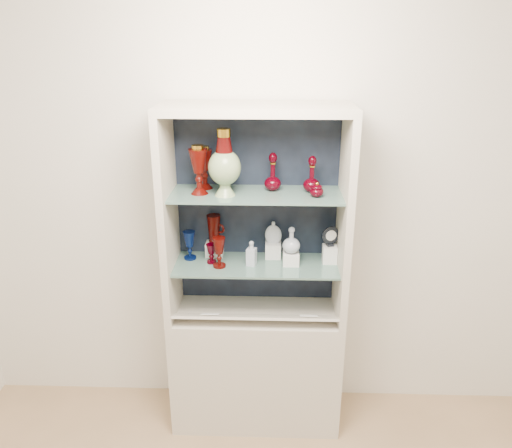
{
  "coord_description": "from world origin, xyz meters",
  "views": [
    {
      "loc": [
        0.09,
        -1.01,
        2.27
      ],
      "look_at": [
        0.0,
        1.53,
        1.3
      ],
      "focal_mm": 35.0,
      "sensor_mm": 36.0,
      "label": 1
    }
  ],
  "objects_px": {
    "ruby_pitcher": "(214,229)",
    "clear_square_bottle": "(251,253)",
    "ruby_decanter_b": "(312,173)",
    "ruby_goblet_tall": "(219,252)",
    "pedestal_lamp_left": "(205,167)",
    "ruby_decanter_a": "(273,169)",
    "clear_round_decanter": "(291,241)",
    "cameo_medallion": "(331,236)",
    "ruby_goblet_small": "(211,253)",
    "cobalt_goblet": "(190,245)",
    "enamel_urn": "(224,163)",
    "flat_flask": "(273,232)",
    "pedestal_lamp_right": "(199,170)",
    "lidded_bowl": "(317,189)"
  },
  "relations": [
    {
      "from": "ruby_decanter_a",
      "to": "ruby_pitcher",
      "type": "xyz_separation_m",
      "value": [
        -0.34,
        0.06,
        -0.37
      ]
    },
    {
      "from": "cameo_medallion",
      "to": "clear_square_bottle",
      "type": "bearing_deg",
      "value": 171.59
    },
    {
      "from": "pedestal_lamp_left",
      "to": "ruby_decanter_a",
      "type": "relative_size",
      "value": 1.0
    },
    {
      "from": "pedestal_lamp_left",
      "to": "ruby_pitcher",
      "type": "xyz_separation_m",
      "value": [
        0.04,
        0.03,
        -0.37
      ]
    },
    {
      "from": "clear_round_decanter",
      "to": "ruby_goblet_tall",
      "type": "bearing_deg",
      "value": -173.33
    },
    {
      "from": "cameo_medallion",
      "to": "ruby_pitcher",
      "type": "bearing_deg",
      "value": 158.19
    },
    {
      "from": "ruby_goblet_small",
      "to": "cobalt_goblet",
      "type": "bearing_deg",
      "value": 158.53
    },
    {
      "from": "cameo_medallion",
      "to": "clear_round_decanter",
      "type": "bearing_deg",
      "value": 173.49
    },
    {
      "from": "enamel_urn",
      "to": "flat_flask",
      "type": "distance_m",
      "value": 0.53
    },
    {
      "from": "ruby_goblet_small",
      "to": "ruby_pitcher",
      "type": "bearing_deg",
      "value": 86.89
    },
    {
      "from": "pedestal_lamp_left",
      "to": "cameo_medallion",
      "type": "height_order",
      "value": "pedestal_lamp_left"
    },
    {
      "from": "pedestal_lamp_left",
      "to": "enamel_urn",
      "type": "height_order",
      "value": "enamel_urn"
    },
    {
      "from": "enamel_urn",
      "to": "clear_round_decanter",
      "type": "bearing_deg",
      "value": 6.75
    },
    {
      "from": "pedestal_lamp_left",
      "to": "cobalt_goblet",
      "type": "relative_size",
      "value": 1.4
    },
    {
      "from": "pedestal_lamp_left",
      "to": "ruby_decanter_b",
      "type": "distance_m",
      "value": 0.59
    },
    {
      "from": "lidded_bowl",
      "to": "pedestal_lamp_left",
      "type": "bearing_deg",
      "value": 167.25
    },
    {
      "from": "ruby_pitcher",
      "to": "clear_square_bottle",
      "type": "distance_m",
      "value": 0.27
    },
    {
      "from": "ruby_pitcher",
      "to": "flat_flask",
      "type": "distance_m",
      "value": 0.34
    },
    {
      "from": "ruby_goblet_tall",
      "to": "ruby_pitcher",
      "type": "bearing_deg",
      "value": 105.64
    },
    {
      "from": "enamel_urn",
      "to": "flat_flask",
      "type": "relative_size",
      "value": 2.64
    },
    {
      "from": "lidded_bowl",
      "to": "ruby_goblet_small",
      "type": "xyz_separation_m",
      "value": [
        -0.57,
        0.06,
        -0.4
      ]
    },
    {
      "from": "clear_round_decanter",
      "to": "enamel_urn",
      "type": "bearing_deg",
      "value": -173.25
    },
    {
      "from": "cobalt_goblet",
      "to": "ruby_goblet_small",
      "type": "relative_size",
      "value": 1.48
    },
    {
      "from": "pedestal_lamp_right",
      "to": "clear_round_decanter",
      "type": "distance_m",
      "value": 0.65
    },
    {
      "from": "ruby_goblet_tall",
      "to": "pedestal_lamp_left",
      "type": "bearing_deg",
      "value": 122.7
    },
    {
      "from": "pedestal_lamp_right",
      "to": "ruby_goblet_small",
      "type": "relative_size",
      "value": 2.3
    },
    {
      "from": "ruby_decanter_b",
      "to": "flat_flask",
      "type": "bearing_deg",
      "value": 161.86
    },
    {
      "from": "lidded_bowl",
      "to": "flat_flask",
      "type": "distance_m",
      "value": 0.41
    },
    {
      "from": "ruby_goblet_tall",
      "to": "ruby_pitcher",
      "type": "xyz_separation_m",
      "value": [
        -0.04,
        0.16,
        0.08
      ]
    },
    {
      "from": "clear_round_decanter",
      "to": "cameo_medallion",
      "type": "xyz_separation_m",
      "value": [
        0.22,
        0.03,
        0.02
      ]
    },
    {
      "from": "pedestal_lamp_right",
      "to": "ruby_goblet_tall",
      "type": "height_order",
      "value": "pedestal_lamp_right"
    },
    {
      "from": "lidded_bowl",
      "to": "cobalt_goblet",
      "type": "distance_m",
      "value": 0.81
    },
    {
      "from": "ruby_decanter_b",
      "to": "cameo_medallion",
      "type": "bearing_deg",
      "value": 3.47
    },
    {
      "from": "ruby_decanter_b",
      "to": "cameo_medallion",
      "type": "height_order",
      "value": "ruby_decanter_b"
    },
    {
      "from": "ruby_decanter_a",
      "to": "ruby_pitcher",
      "type": "relative_size",
      "value": 1.4
    },
    {
      "from": "ruby_decanter_b",
      "to": "cobalt_goblet",
      "type": "xyz_separation_m",
      "value": [
        -0.68,
        0.03,
        -0.44
      ]
    },
    {
      "from": "ruby_goblet_small",
      "to": "enamel_urn",
      "type": "bearing_deg",
      "value": -26.47
    },
    {
      "from": "cobalt_goblet",
      "to": "flat_flask",
      "type": "xyz_separation_m",
      "value": [
        0.48,
        0.04,
        0.07
      ]
    },
    {
      "from": "ruby_decanter_a",
      "to": "clear_round_decanter",
      "type": "bearing_deg",
      "value": -24.21
    },
    {
      "from": "ruby_decanter_a",
      "to": "cameo_medallion",
      "type": "distance_m",
      "value": 0.5
    },
    {
      "from": "clear_round_decanter",
      "to": "clear_square_bottle",
      "type": "bearing_deg",
      "value": -175.02
    },
    {
      "from": "flat_flask",
      "to": "enamel_urn",
      "type": "bearing_deg",
      "value": -146.36
    },
    {
      "from": "ruby_decanter_b",
      "to": "ruby_goblet_tall",
      "type": "distance_m",
      "value": 0.67
    },
    {
      "from": "clear_square_bottle",
      "to": "ruby_decanter_b",
      "type": "bearing_deg",
      "value": 8.12
    },
    {
      "from": "ruby_goblet_tall",
      "to": "cobalt_goblet",
      "type": "bearing_deg",
      "value": 150.8
    },
    {
      "from": "lidded_bowl",
      "to": "clear_square_bottle",
      "type": "distance_m",
      "value": 0.52
    },
    {
      "from": "pedestal_lamp_right",
      "to": "clear_square_bottle",
      "type": "distance_m",
      "value": 0.55
    },
    {
      "from": "pedestal_lamp_right",
      "to": "cameo_medallion",
      "type": "relative_size",
      "value": 2.17
    },
    {
      "from": "ruby_decanter_a",
      "to": "enamel_urn",
      "type": "bearing_deg",
      "value": -160.02
    },
    {
      "from": "pedestal_lamp_left",
      "to": "cobalt_goblet",
      "type": "height_order",
      "value": "pedestal_lamp_left"
    }
  ]
}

